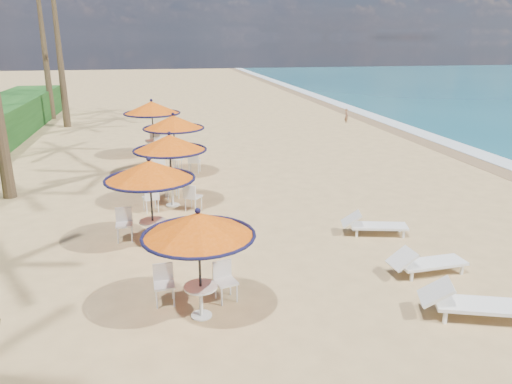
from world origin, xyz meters
TOP-DOWN VIEW (x-y plane):
  - ground at (0.00, 0.00)m, footprint 160.00×160.00m
  - foam_strip at (9.30, 10.00)m, footprint 1.20×140.00m
  - wetsand_band at (8.40, 10.00)m, footprint 1.40×140.00m
  - station_0 at (-4.59, 0.06)m, footprint 2.13×2.13m
  - station_1 at (-5.47, 3.66)m, footprint 2.27×2.27m
  - station_2 at (-4.87, 6.83)m, footprint 2.30×2.30m
  - station_3 at (-4.59, 10.58)m, footprint 2.35×2.35m
  - station_4 at (-5.36, 13.97)m, footprint 2.49×2.50m
  - lounger_near at (0.45, -1.09)m, footprint 2.15×1.28m
  - lounger_mid at (0.54, 0.79)m, footprint 1.85×0.67m
  - lounger_far at (0.37, 3.28)m, footprint 1.85×0.97m
  - person at (6.52, 21.08)m, footprint 0.25×0.36m

SIDE VIEW (x-z plane):
  - ground at x=0.00m, z-range 0.00..0.00m
  - foam_strip at x=9.30m, z-range -0.02..0.02m
  - wetsand_band at x=8.40m, z-range -0.01..0.01m
  - lounger_far at x=0.37m, z-range -0.02..0.61m
  - lounger_mid at x=0.54m, z-range -0.02..0.63m
  - lounger_near at x=0.45m, z-range -0.02..0.71m
  - person at x=6.52m, z-range 0.00..0.95m
  - station_0 at x=-4.59m, z-range 0.58..2.80m
  - station_2 at x=-4.87m, z-range 0.55..2.95m
  - station_3 at x=-4.59m, z-range 0.57..3.02m
  - station_1 at x=-5.47m, z-range 0.62..2.99m
  - station_4 at x=-5.36m, z-range 0.60..3.20m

